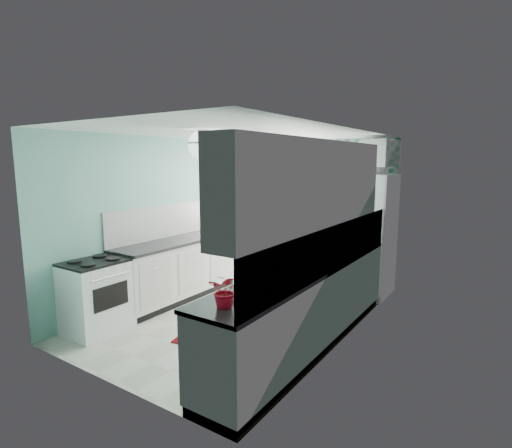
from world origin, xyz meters
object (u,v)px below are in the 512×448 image
Objects in this scene: ceiling_light at (203,145)px; fruit_bowl at (245,295)px; fridge at (365,234)px; sink at (336,254)px; stove at (96,295)px; potted_plant at (226,291)px; microwave at (368,164)px.

ceiling_light reaches higher than fruit_bowl.
fridge is 3.63× the size of sink.
stove is 3.03× the size of potted_plant.
potted_plant reaches higher than fruit_bowl.
sink is 0.99× the size of microwave.
stove is 2.46m from fruit_bowl.
ceiling_light is 0.66× the size of sink.
ceiling_light is 0.39× the size of stove.
ceiling_light is 3.15m from fridge.
fruit_bowl is 3.65m from microwave.
fridge is at bearing 91.49° from fruit_bowl.
fridge reaches higher than stove.
ceiling_light is 2.32m from stove.
ceiling_light reaches higher than microwave.
fridge is 2.17× the size of stove.
fridge is 3.76m from potted_plant.
stove is (-2.31, -3.32, -0.50)m from fridge.
microwave is at bearing 92.41° from sink.
ceiling_light reaches higher than fridge.
potted_plant is at bearing -7.86° from stove.
sink reaches higher than potted_plant.
fruit_bowl is at bearing -92.33° from fridge.
sink is 1.82m from microwave.
microwave is (-0.09, 1.41, 1.15)m from sink.
sink is 1.81× the size of potted_plant.
potted_plant is (-0.00, -2.34, 0.15)m from sink.
ceiling_light is 2.06m from potted_plant.
stove is (-1.20, -0.71, -1.86)m from ceiling_light.
ceiling_light is 0.65× the size of microwave.
potted_plant is at bearing 90.07° from microwave.
ceiling_light reaches higher than sink.
ceiling_light is at bearing 32.79° from stove.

